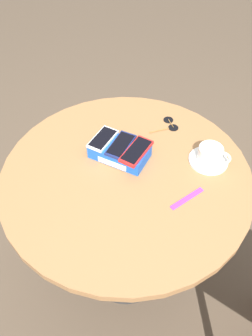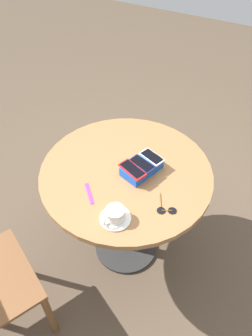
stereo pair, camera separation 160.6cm
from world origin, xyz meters
TOP-DOWN VIEW (x-y plane):
  - ground_plane at (0.00, 0.00)m, footprint 8.00×8.00m
  - round_table at (0.00, 0.00)m, footprint 0.88×0.88m
  - phone_box at (-0.03, 0.07)m, footprint 0.23×0.17m
  - phone_white at (-0.10, 0.10)m, footprint 0.10×0.14m
  - phone_navy at (-0.03, 0.07)m, footprint 0.10×0.14m
  - phone_red at (0.03, 0.05)m, footprint 0.11×0.15m
  - saucer at (0.28, 0.10)m, footprint 0.14×0.14m
  - coffee_cup at (0.29, 0.10)m, footprint 0.12×0.09m
  - lanyard_strap at (0.22, -0.08)m, footprint 0.11×0.11m
  - sunglasses at (0.13, 0.28)m, footprint 0.11×0.11m

SIDE VIEW (x-z plane):
  - ground_plane at x=0.00m, z-range 0.00..0.00m
  - round_table at x=0.00m, z-range 0.23..0.95m
  - lanyard_strap at x=0.22m, z-range 0.72..0.72m
  - sunglasses at x=0.13m, z-range 0.72..0.72m
  - saucer at x=0.28m, z-range 0.72..0.73m
  - phone_box at x=-0.03m, z-range 0.72..0.77m
  - coffee_cup at x=0.29m, z-range 0.73..0.79m
  - phone_white at x=-0.10m, z-range 0.77..0.78m
  - phone_navy at x=-0.03m, z-range 0.77..0.78m
  - phone_red at x=0.03m, z-range 0.77..0.78m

